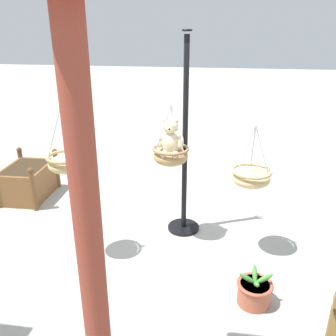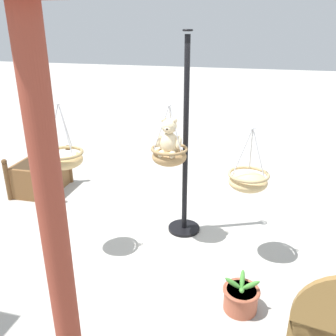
{
  "view_description": "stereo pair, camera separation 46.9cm",
  "coord_description": "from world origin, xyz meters",
  "px_view_note": "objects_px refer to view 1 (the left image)",
  "views": [
    {
      "loc": [
        -0.69,
        4.41,
        2.71
      ],
      "look_at": [
        -0.04,
        0.1,
        0.96
      ],
      "focal_mm": 38.46,
      "sensor_mm": 36.0,
      "label": 1
    },
    {
      "loc": [
        -1.15,
        4.31,
        2.71
      ],
      "look_at": [
        -0.04,
        0.1,
        0.96
      ],
      "focal_mm": 38.46,
      "sensor_mm": 36.0,
      "label": 2
    }
  ],
  "objects_px": {
    "hanging_basket_right_low": "(67,162)",
    "potted_plant_bushy_green": "(254,291)",
    "wooden_planter_box": "(28,181)",
    "hanging_basket_left_high": "(251,177)",
    "greenhouse_pillar_right": "(89,236)",
    "hanging_basket_with_teddy": "(171,155)",
    "display_pole_central": "(184,174)",
    "teddy_bear": "(170,139)"
  },
  "relations": [
    {
      "from": "hanging_basket_right_low",
      "to": "potted_plant_bushy_green",
      "type": "height_order",
      "value": "hanging_basket_right_low"
    },
    {
      "from": "hanging_basket_right_low",
      "to": "wooden_planter_box",
      "type": "distance_m",
      "value": 2.28
    },
    {
      "from": "hanging_basket_left_high",
      "to": "greenhouse_pillar_right",
      "type": "height_order",
      "value": "greenhouse_pillar_right"
    },
    {
      "from": "hanging_basket_right_low",
      "to": "wooden_planter_box",
      "type": "xyz_separation_m",
      "value": [
        1.43,
        -1.48,
        -0.97
      ]
    },
    {
      "from": "wooden_planter_box",
      "to": "potted_plant_bushy_green",
      "type": "xyz_separation_m",
      "value": [
        -3.56,
        1.98,
        -0.14
      ]
    },
    {
      "from": "greenhouse_pillar_right",
      "to": "hanging_basket_right_low",
      "type": "bearing_deg",
      "value": -61.88
    },
    {
      "from": "hanging_basket_with_teddy",
      "to": "wooden_planter_box",
      "type": "relative_size",
      "value": 0.77
    },
    {
      "from": "display_pole_central",
      "to": "teddy_bear",
      "type": "bearing_deg",
      "value": 61.22
    },
    {
      "from": "display_pole_central",
      "to": "teddy_bear",
      "type": "distance_m",
      "value": 0.64
    },
    {
      "from": "teddy_bear",
      "to": "wooden_planter_box",
      "type": "relative_size",
      "value": 0.48
    },
    {
      "from": "display_pole_central",
      "to": "greenhouse_pillar_right",
      "type": "relative_size",
      "value": 0.9
    },
    {
      "from": "hanging_basket_with_teddy",
      "to": "hanging_basket_right_low",
      "type": "relative_size",
      "value": 1.0
    },
    {
      "from": "hanging_basket_with_teddy",
      "to": "hanging_basket_right_low",
      "type": "bearing_deg",
      "value": 28.73
    },
    {
      "from": "hanging_basket_left_high",
      "to": "greenhouse_pillar_right",
      "type": "xyz_separation_m",
      "value": [
        1.2,
        2.06,
        0.38
      ]
    },
    {
      "from": "hanging_basket_with_teddy",
      "to": "hanging_basket_left_high",
      "type": "bearing_deg",
      "value": 170.1
    },
    {
      "from": "display_pole_central",
      "to": "wooden_planter_box",
      "type": "xyz_separation_m",
      "value": [
        2.67,
        -0.64,
        -0.56
      ]
    },
    {
      "from": "hanging_basket_right_low",
      "to": "wooden_planter_box",
      "type": "height_order",
      "value": "hanging_basket_right_low"
    },
    {
      "from": "hanging_basket_with_teddy",
      "to": "hanging_basket_left_high",
      "type": "xyz_separation_m",
      "value": [
        -0.98,
        0.17,
        -0.16
      ]
    },
    {
      "from": "hanging_basket_right_low",
      "to": "hanging_basket_left_high",
      "type": "bearing_deg",
      "value": -168.34
    },
    {
      "from": "hanging_basket_left_high",
      "to": "hanging_basket_right_low",
      "type": "bearing_deg",
      "value": 11.66
    },
    {
      "from": "potted_plant_bushy_green",
      "to": "hanging_basket_right_low",
      "type": "bearing_deg",
      "value": -12.98
    },
    {
      "from": "wooden_planter_box",
      "to": "potted_plant_bushy_green",
      "type": "distance_m",
      "value": 4.07
    },
    {
      "from": "potted_plant_bushy_green",
      "to": "wooden_planter_box",
      "type": "bearing_deg",
      "value": -29.05
    },
    {
      "from": "display_pole_central",
      "to": "hanging_basket_left_high",
      "type": "height_order",
      "value": "display_pole_central"
    },
    {
      "from": "potted_plant_bushy_green",
      "to": "hanging_basket_with_teddy",
      "type": "bearing_deg",
      "value": -46.55
    },
    {
      "from": "hanging_basket_with_teddy",
      "to": "teddy_bear",
      "type": "relative_size",
      "value": 1.59
    },
    {
      "from": "wooden_planter_box",
      "to": "greenhouse_pillar_right",
      "type": "bearing_deg",
      "value": 126.45
    },
    {
      "from": "teddy_bear",
      "to": "hanging_basket_right_low",
      "type": "relative_size",
      "value": 0.63
    },
    {
      "from": "display_pole_central",
      "to": "hanging_basket_with_teddy",
      "type": "bearing_deg",
      "value": 59.04
    },
    {
      "from": "greenhouse_pillar_right",
      "to": "display_pole_central",
      "type": "bearing_deg",
      "value": -98.57
    },
    {
      "from": "display_pole_central",
      "to": "hanging_basket_left_high",
      "type": "relative_size",
      "value": 3.54
    },
    {
      "from": "display_pole_central",
      "to": "potted_plant_bushy_green",
      "type": "bearing_deg",
      "value": 123.36
    },
    {
      "from": "hanging_basket_left_high",
      "to": "potted_plant_bushy_green",
      "type": "distance_m",
      "value": 1.28
    },
    {
      "from": "hanging_basket_with_teddy",
      "to": "potted_plant_bushy_green",
      "type": "bearing_deg",
      "value": 133.45
    },
    {
      "from": "hanging_basket_right_low",
      "to": "greenhouse_pillar_right",
      "type": "relative_size",
      "value": 0.26
    },
    {
      "from": "display_pole_central",
      "to": "potted_plant_bushy_green",
      "type": "relative_size",
      "value": 6.87
    },
    {
      "from": "display_pole_central",
      "to": "hanging_basket_right_low",
      "type": "relative_size",
      "value": 3.49
    },
    {
      "from": "teddy_bear",
      "to": "wooden_planter_box",
      "type": "distance_m",
      "value": 2.9
    },
    {
      "from": "hanging_basket_with_teddy",
      "to": "teddy_bear",
      "type": "height_order",
      "value": "hanging_basket_with_teddy"
    },
    {
      "from": "teddy_bear",
      "to": "greenhouse_pillar_right",
      "type": "bearing_deg",
      "value": 84.22
    },
    {
      "from": "greenhouse_pillar_right",
      "to": "potted_plant_bushy_green",
      "type": "relative_size",
      "value": 7.61
    },
    {
      "from": "hanging_basket_left_high",
      "to": "hanging_basket_right_low",
      "type": "xyz_separation_m",
      "value": [
        2.07,
        0.43,
        0.23
      ]
    }
  ]
}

